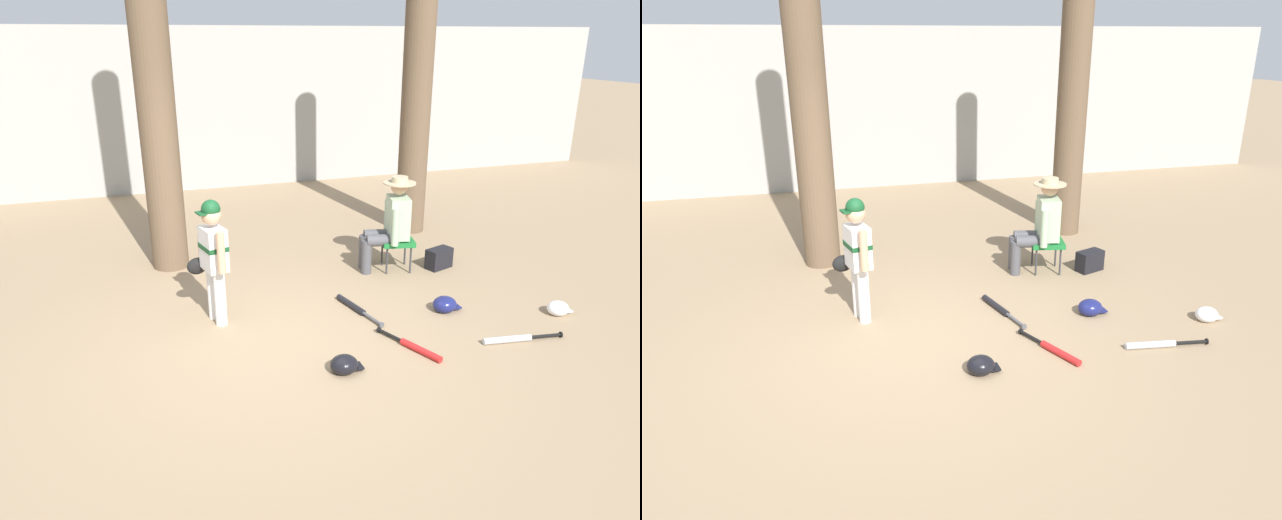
% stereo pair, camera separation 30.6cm
% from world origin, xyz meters
% --- Properties ---
extents(ground_plane, '(60.00, 60.00, 0.00)m').
position_xyz_m(ground_plane, '(0.00, 0.00, 0.00)').
color(ground_plane, '#937A5B').
extents(concrete_back_wall, '(18.00, 0.36, 2.96)m').
position_xyz_m(concrete_back_wall, '(0.00, 6.67, 1.48)').
color(concrete_back_wall, '#9E9E99').
rests_on(concrete_back_wall, ground).
extents(tree_near_player, '(0.65, 0.65, 5.71)m').
position_xyz_m(tree_near_player, '(-0.68, 2.54, 2.53)').
color(tree_near_player, brown).
rests_on(tree_near_player, ground).
extents(tree_behind_spectator, '(0.73, 0.73, 4.91)m').
position_xyz_m(tree_behind_spectator, '(2.93, 2.91, 2.07)').
color(tree_behind_spectator, brown).
rests_on(tree_behind_spectator, ground).
extents(young_ballplayer, '(0.41, 0.57, 1.31)m').
position_xyz_m(young_ballplayer, '(-0.38, 0.79, 0.74)').
color(young_ballplayer, white).
rests_on(young_ballplayer, ground).
extents(folding_stool, '(0.48, 0.48, 0.41)m').
position_xyz_m(folding_stool, '(2.02, 1.50, 0.36)').
color(folding_stool, '#196B2D').
rests_on(folding_stool, ground).
extents(seated_spectator, '(0.68, 0.54, 1.20)m').
position_xyz_m(seated_spectator, '(1.93, 1.52, 0.64)').
color(seated_spectator, '#47474C').
rests_on(seated_spectator, ground).
extents(handbag_beside_stool, '(0.38, 0.28, 0.26)m').
position_xyz_m(handbag_beside_stool, '(2.56, 1.36, 0.13)').
color(handbag_beside_stool, black).
rests_on(handbag_beside_stool, ground).
extents(bat_black_composite, '(0.24, 0.81, 0.07)m').
position_xyz_m(bat_black_composite, '(1.08, 0.57, 0.03)').
color(bat_black_composite, black).
rests_on(bat_black_composite, ground).
extents(bat_red_barrel, '(0.35, 0.75, 0.07)m').
position_xyz_m(bat_red_barrel, '(1.30, -0.44, 0.03)').
color(bat_red_barrel, red).
rests_on(bat_red_barrel, ground).
extents(bat_aluminum_silver, '(0.82, 0.18, 0.07)m').
position_xyz_m(bat_aluminum_silver, '(2.28, -0.59, 0.03)').
color(bat_aluminum_silver, '#B7BCC6').
rests_on(bat_aluminum_silver, ground).
extents(batting_helmet_navy, '(0.31, 0.24, 0.18)m').
position_xyz_m(batting_helmet_navy, '(2.00, 0.23, 0.08)').
color(batting_helmet_navy, navy).
rests_on(batting_helmet_navy, ground).
extents(batting_helmet_black, '(0.30, 0.23, 0.17)m').
position_xyz_m(batting_helmet_black, '(0.53, -0.57, 0.07)').
color(batting_helmet_black, black).
rests_on(batting_helmet_black, ground).
extents(batting_helmet_white, '(0.28, 0.21, 0.16)m').
position_xyz_m(batting_helmet_white, '(3.10, -0.23, 0.07)').
color(batting_helmet_white, silver).
rests_on(batting_helmet_white, ground).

